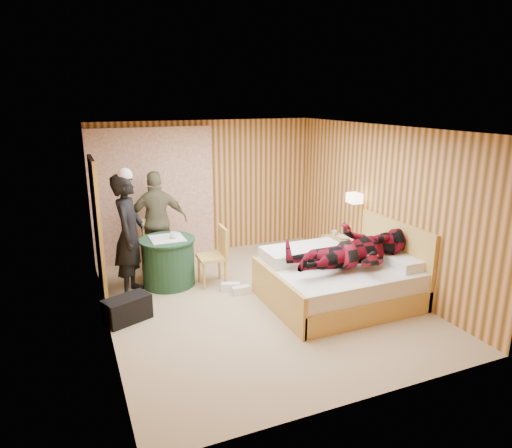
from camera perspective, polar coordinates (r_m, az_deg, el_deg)
name	(u,v)px	position (r m, az deg, el deg)	size (l,w,h in m)	color
floor	(258,301)	(6.82, 0.22, -9.59)	(4.20, 5.00, 0.01)	tan
ceiling	(258,128)	(6.18, 0.25, 11.87)	(4.20, 5.00, 0.01)	silver
wall_back	(206,188)	(8.68, -6.27, 4.54)	(4.20, 0.02, 2.50)	#E99A59
wall_left	(101,236)	(5.92, -18.82, -1.47)	(0.02, 5.00, 2.50)	#E99A59
wall_right	(380,206)	(7.44, 15.29, 2.21)	(0.02, 5.00, 2.50)	#E99A59
curtain	(154,195)	(8.40, -12.67, 3.53)	(2.20, 0.08, 2.40)	silver
doorway	(97,225)	(7.33, -19.25, -0.14)	(0.06, 0.90, 2.05)	black
wall_lamp	(355,198)	(7.68, 12.23, 3.20)	(0.26, 0.24, 0.16)	gold
bed	(340,280)	(6.82, 10.48, -6.87)	(2.07, 1.63, 1.12)	#DEB75A
nightstand	(337,251)	(8.22, 10.14, -3.35)	(0.40, 0.54, 0.52)	#DEB75A
round_table	(168,261)	(7.38, -10.90, -4.59)	(0.88, 0.88, 0.78)	#224931
chair_far	(157,240)	(7.96, -12.25, -2.03)	(0.56, 0.56, 0.93)	#DEB75A
chair_near	(217,251)	(7.25, -4.95, -3.42)	(0.45, 0.45, 0.94)	#DEB75A
duffel_bag	(127,309)	(6.43, -15.80, -10.20)	(0.60, 0.32, 0.34)	black
sneaker_left	(231,287)	(7.14, -3.19, -7.86)	(0.29, 0.12, 0.13)	white
sneaker_right	(241,290)	(7.02, -1.88, -8.27)	(0.28, 0.11, 0.12)	white
woman_standing	(129,235)	(7.02, -15.56, -1.35)	(0.67, 0.44, 1.85)	black
man_at_table	(158,221)	(7.92, -12.21, 0.32)	(1.01, 0.42, 1.72)	#696446
man_on_bed	(353,241)	(6.44, 12.09, -2.03)	(1.77, 0.67, 0.86)	maroon
book_lower	(340,238)	(8.10, 10.42, -1.70)	(0.17, 0.22, 0.02)	white
book_upper	(340,237)	(8.09, 10.42, -1.57)	(0.16, 0.22, 0.02)	white
cup_nightstand	(334,233)	(8.23, 9.75, -1.12)	(0.10, 0.10, 0.09)	white
cup_table	(174,235)	(7.21, -10.22, -1.38)	(0.12, 0.12, 0.10)	white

